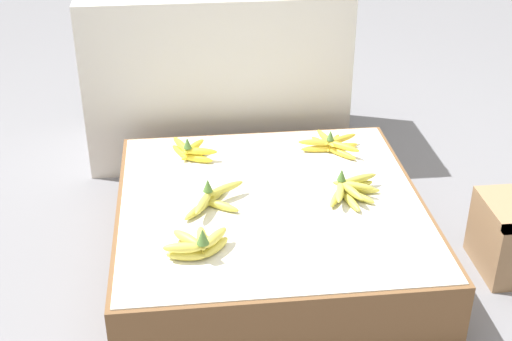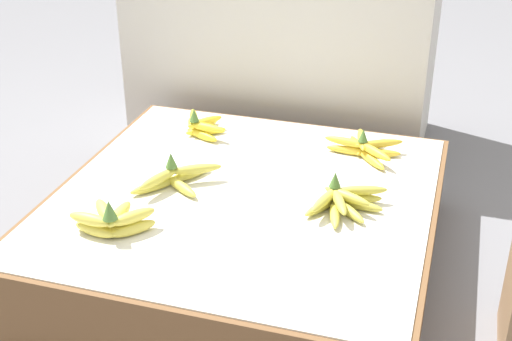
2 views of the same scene
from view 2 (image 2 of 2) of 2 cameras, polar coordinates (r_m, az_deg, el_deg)
The scene contains 8 objects.
ground_plane at distance 1.98m, azimuth -0.87°, elevation -7.50°, with size 10.00×10.00×0.00m, color slate.
display_platform at distance 1.92m, azimuth -0.89°, elevation -4.78°, with size 0.98×1.00×0.22m.
back_vendor_table at distance 2.61m, azimuth 2.32°, elevation 9.95°, with size 1.04×0.53×0.70m.
banana_bunch_front_left at distance 1.72m, azimuth -11.38°, elevation -3.92°, with size 0.20×0.12×0.11m.
banana_bunch_middle_left at distance 1.90m, azimuth -6.45°, elevation -0.54°, with size 0.21×0.23×0.10m.
banana_bunch_middle_midleft at distance 1.79m, azimuth 6.98°, elevation -2.43°, with size 0.19×0.19×0.09m.
banana_bunch_back_left at distance 2.20m, azimuth -4.42°, elevation 3.59°, with size 0.17×0.16×0.09m.
banana_bunch_back_midleft at distance 2.08m, azimuth 8.74°, elevation 1.84°, with size 0.23×0.21×0.09m.
Camera 2 is at (0.50, -1.54, 1.14)m, focal length 50.00 mm.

